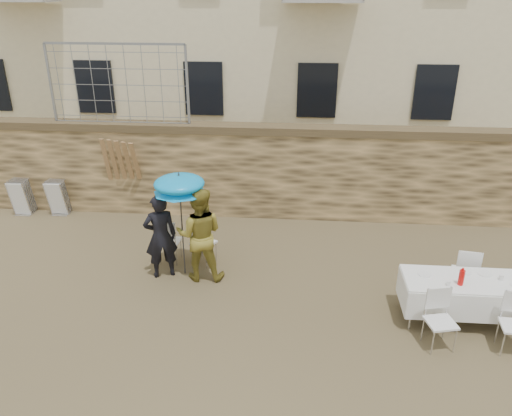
# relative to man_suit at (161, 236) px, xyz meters

# --- Properties ---
(ground) EXTENTS (80.00, 80.00, 0.00)m
(ground) POSITION_rel_man_suit_xyz_m (1.39, -1.98, -0.84)
(ground) COLOR brown
(ground) RESTS_ON ground
(stone_wall) EXTENTS (13.00, 0.50, 2.20)m
(stone_wall) POSITION_rel_man_suit_xyz_m (1.39, 3.02, 0.26)
(stone_wall) COLOR olive
(stone_wall) RESTS_ON ground
(chain_link_fence) EXTENTS (3.20, 0.06, 1.80)m
(chain_link_fence) POSITION_rel_man_suit_xyz_m (-1.61, 3.02, 2.26)
(chain_link_fence) COLOR gray
(chain_link_fence) RESTS_ON stone_wall
(man_suit) EXTENTS (0.72, 0.61, 1.69)m
(man_suit) POSITION_rel_man_suit_xyz_m (0.00, 0.00, 0.00)
(man_suit) COLOR black
(man_suit) RESTS_ON ground
(woman_dress) EXTENTS (0.93, 0.74, 1.84)m
(woman_dress) POSITION_rel_man_suit_xyz_m (0.75, 0.00, 0.07)
(woman_dress) COLOR gold
(woman_dress) RESTS_ON ground
(umbrella) EXTENTS (0.97, 0.97, 1.93)m
(umbrella) POSITION_rel_man_suit_xyz_m (0.40, 0.10, 0.97)
(umbrella) COLOR #3F3F44
(umbrella) RESTS_ON ground
(couple_chair_left) EXTENTS (0.50, 0.50, 0.96)m
(couple_chair_left) POSITION_rel_man_suit_xyz_m (0.00, 0.55, -0.36)
(couple_chair_left) COLOR white
(couple_chair_left) RESTS_ON ground
(couple_chair_right) EXTENTS (0.64, 0.64, 0.96)m
(couple_chair_right) POSITION_rel_man_suit_xyz_m (0.70, 0.55, -0.36)
(couple_chair_right) COLOR white
(couple_chair_right) RESTS_ON ground
(banquet_table) EXTENTS (2.10, 0.85, 0.78)m
(banquet_table) POSITION_rel_man_suit_xyz_m (5.39, -0.95, -0.11)
(banquet_table) COLOR white
(banquet_table) RESTS_ON ground
(soda_bottle) EXTENTS (0.09, 0.09, 0.26)m
(soda_bottle) POSITION_rel_man_suit_xyz_m (5.19, -1.10, 0.06)
(soda_bottle) COLOR red
(soda_bottle) RESTS_ON banquet_table
(table_chair_front_left) EXTENTS (0.58, 0.58, 0.96)m
(table_chair_front_left) POSITION_rel_man_suit_xyz_m (4.79, -1.70, -0.36)
(table_chair_front_left) COLOR white
(table_chair_front_left) RESTS_ON ground
(table_chair_back) EXTENTS (0.55, 0.55, 0.96)m
(table_chair_back) POSITION_rel_man_suit_xyz_m (5.59, -0.15, -0.36)
(table_chair_back) COLOR white
(table_chair_back) RESTS_ON ground
(chair_stack_left) EXTENTS (0.46, 0.47, 0.92)m
(chair_stack_left) POSITION_rel_man_suit_xyz_m (-4.17, 2.68, -0.38)
(chair_stack_left) COLOR white
(chair_stack_left) RESTS_ON ground
(chair_stack_right) EXTENTS (0.46, 0.40, 0.92)m
(chair_stack_right) POSITION_rel_man_suit_xyz_m (-3.27, 2.68, -0.38)
(chair_stack_right) COLOR white
(chair_stack_right) RESTS_ON ground
(wood_planks) EXTENTS (0.70, 0.20, 2.00)m
(wood_planks) POSITION_rel_man_suit_xyz_m (-1.67, 2.75, 0.16)
(wood_planks) COLOR #A37749
(wood_planks) RESTS_ON ground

